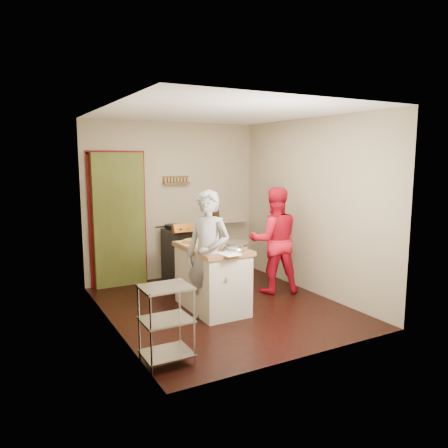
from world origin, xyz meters
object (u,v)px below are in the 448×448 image
(island, at_px, (212,276))
(person_red, at_px, (274,240))
(stove, at_px, (184,254))
(wire_shelving, at_px, (166,321))
(person_stripe, at_px, (208,256))

(island, height_order, person_red, person_red)
(stove, height_order, wire_shelving, stove)
(stove, xyz_separation_m, person_red, (0.95, -1.20, 0.35))
(wire_shelving, xyz_separation_m, person_red, (2.28, 1.42, 0.36))
(island, distance_m, person_red, 1.24)
(stove, bearing_deg, island, -98.59)
(island, distance_m, person_stripe, 0.53)
(wire_shelving, height_order, person_stripe, person_stripe)
(stove, relative_size, person_red, 0.63)
(island, xyz_separation_m, person_stripe, (-0.22, -0.32, 0.36))
(wire_shelving, relative_size, person_stripe, 0.49)
(stove, bearing_deg, person_stripe, -103.97)
(stove, xyz_separation_m, wire_shelving, (-1.33, -2.62, -0.01))
(stove, distance_m, island, 1.45)
(stove, relative_size, island, 0.81)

